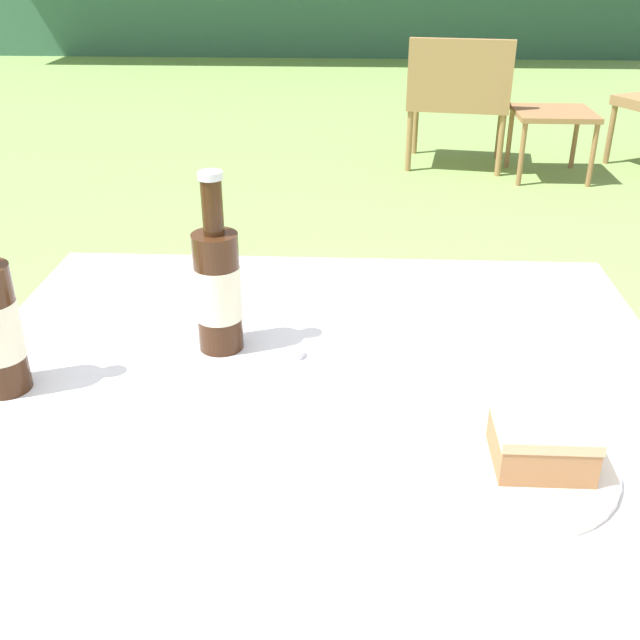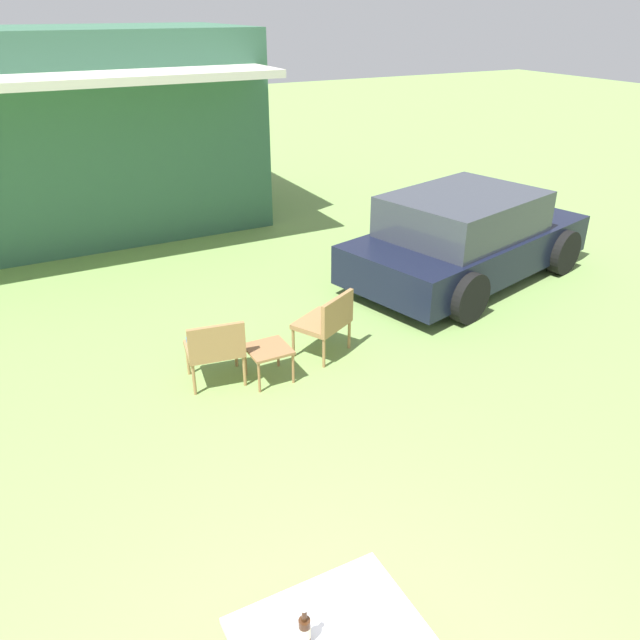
# 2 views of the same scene
# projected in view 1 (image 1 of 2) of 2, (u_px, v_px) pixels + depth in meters

# --- Properties ---
(wicker_chair_cushioned) EXTENTS (0.66, 0.57, 0.78)m
(wicker_chair_cushioned) POSITION_uv_depth(u_px,v_px,m) (459.00, 92.00, 4.50)
(wicker_chair_cushioned) COLOR #9E7547
(wicker_chair_cushioned) RESTS_ON ground_plane
(garden_side_table) EXTENTS (0.45, 0.45, 0.39)m
(garden_side_table) POSITION_uv_depth(u_px,v_px,m) (553.00, 119.00, 4.36)
(garden_side_table) COLOR #996B42
(garden_side_table) RESTS_ON ground_plane
(patio_table) EXTENTS (0.97, 0.90, 0.76)m
(patio_table) POSITION_uv_depth(u_px,v_px,m) (316.00, 430.00, 1.00)
(patio_table) COLOR silver
(patio_table) RESTS_ON ground_plane
(cake_on_plate) EXTENTS (0.23, 0.23, 0.07)m
(cake_on_plate) POSITION_uv_depth(u_px,v_px,m) (526.00, 453.00, 0.82)
(cake_on_plate) COLOR silver
(cake_on_plate) RESTS_ON patio_table
(cola_bottle_near) EXTENTS (0.06, 0.06, 0.26)m
(cola_bottle_near) POSITION_uv_depth(u_px,v_px,m) (218.00, 287.00, 1.03)
(cola_bottle_near) COLOR #381E0F
(cola_bottle_near) RESTS_ON patio_table
(fork) EXTENTS (0.18, 0.07, 0.01)m
(fork) POSITION_uv_depth(u_px,v_px,m) (440.00, 461.00, 0.83)
(fork) COLOR silver
(fork) RESTS_ON patio_table
(loose_bottle_cap) EXTENTS (0.03, 0.03, 0.01)m
(loose_bottle_cap) POSITION_uv_depth(u_px,v_px,m) (294.00, 353.00, 1.05)
(loose_bottle_cap) COLOR silver
(loose_bottle_cap) RESTS_ON patio_table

